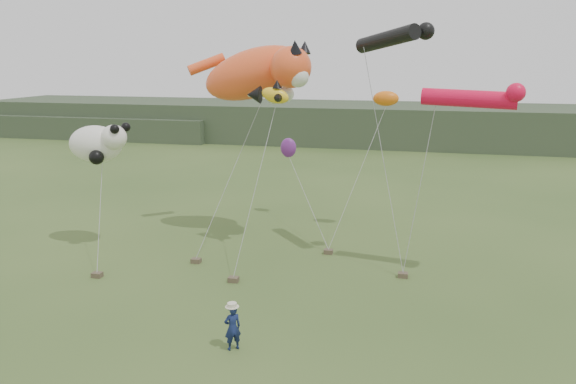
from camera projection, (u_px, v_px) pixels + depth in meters
The scene contains 9 objects.
ground at pixel (257, 332), 18.49m from camera, with size 120.00×120.00×0.00m, color #385123.
headland at pixel (347, 124), 61.02m from camera, with size 90.00×13.00×4.00m.
festival_attendant at pixel (233, 328), 17.25m from camera, with size 0.53×0.35×1.46m, color #141E4B.
sandbag_anchors at pixel (253, 268), 23.92m from camera, with size 12.68×5.40×0.21m.
cat_kite at pixel (261, 73), 26.52m from camera, with size 6.71×3.58×3.64m.
fish_kite at pixel (267, 95), 24.79m from camera, with size 2.08×1.39×1.14m.
tube_kites at pixel (435, 68), 22.23m from camera, with size 6.71×3.95×3.30m.
panda_kite at pixel (98, 143), 25.93m from camera, with size 3.03×1.96×1.88m.
misc_kites at pixel (338, 123), 29.41m from camera, with size 6.52×2.67×3.87m.
Camera 1 is at (4.97, -16.20, 8.78)m, focal length 35.00 mm.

